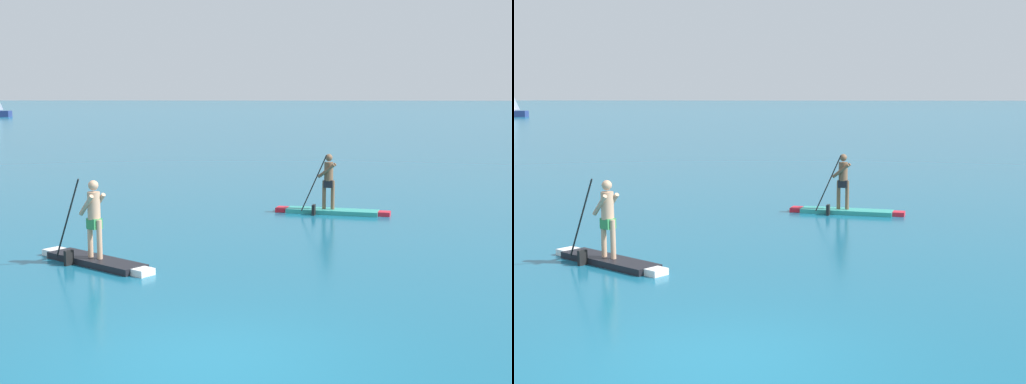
# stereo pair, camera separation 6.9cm
# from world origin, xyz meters

# --- Properties ---
(ground) EXTENTS (440.00, 440.00, 0.00)m
(ground) POSITION_xyz_m (0.00, 0.00, 0.00)
(ground) COLOR #145B7A
(paddleboarder_mid_center) EXTENTS (2.78, 2.26, 1.84)m
(paddleboarder_mid_center) POSITION_xyz_m (-2.92, 5.46, 0.34)
(paddleboarder_mid_center) COLOR black
(paddleboarder_mid_center) RESTS_ON ground
(paddleboarder_far_right) EXTENTS (3.35, 1.26, 1.77)m
(paddleboarder_far_right) POSITION_xyz_m (2.39, 11.98, 0.33)
(paddleboarder_far_right) COLOR teal
(paddleboarder_far_right) RESTS_ON ground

